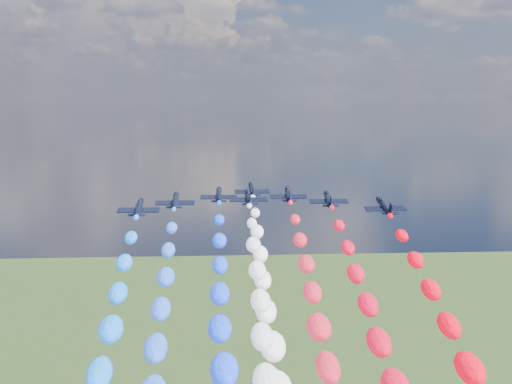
{
  "coord_description": "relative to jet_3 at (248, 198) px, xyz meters",
  "views": [
    {
      "loc": [
        -9.48,
        -152.48,
        133.79
      ],
      "look_at": [
        0.0,
        4.0,
        111.33
      ],
      "focal_mm": 46.62,
      "sensor_mm": 36.0,
      "label": 1
    }
  ],
  "objects": [
    {
      "name": "jet_1",
      "position": [
        -17.65,
        -3.92,
        0.0
      ],
      "size": [
        9.45,
        12.85,
        5.39
      ],
      "primitive_type": null,
      "rotation": [
        0.22,
        0.0,
        -0.02
      ],
      "color": "black"
    },
    {
      "name": "jet_5",
      "position": [
        10.31,
        4.29,
        0.0
      ],
      "size": [
        9.76,
        13.07,
        5.39
      ],
      "primitive_type": null,
      "rotation": [
        0.22,
        0.0,
        -0.04
      ],
      "color": "black"
    },
    {
      "name": "jet_4",
      "position": [
        1.61,
        13.84,
        0.0
      ],
      "size": [
        9.42,
        12.83,
        5.39
      ],
      "primitive_type": null,
      "rotation": [
        0.22,
        0.0,
        0.01
      ],
      "color": "black"
    },
    {
      "name": "jet_7",
      "position": [
        29.99,
        -15.11,
        0.0
      ],
      "size": [
        10.03,
        13.26,
        5.39
      ],
      "primitive_type": null,
      "rotation": [
        0.22,
        0.0,
        0.06
      ],
      "color": "black"
    },
    {
      "name": "jet_2",
      "position": [
        -7.2,
        4.6,
        0.0
      ],
      "size": [
        9.52,
        12.9,
        5.39
      ],
      "primitive_type": null,
      "rotation": [
        0.22,
        0.0,
        -0.02
      ],
      "color": "black"
    },
    {
      "name": "jet_3",
      "position": [
        0.0,
        0.0,
        0.0
      ],
      "size": [
        9.52,
        12.9,
        5.39
      ],
      "primitive_type": null,
      "rotation": [
        0.22,
        0.0,
        0.02
      ],
      "color": "black"
    },
    {
      "name": "jet_0",
      "position": [
        -25.12,
        -13.79,
        0.0
      ],
      "size": [
        9.45,
        12.85,
        5.39
      ],
      "primitive_type": null,
      "rotation": [
        0.22,
        0.0,
        -0.02
      ],
      "color": "black"
    },
    {
      "name": "jet_6",
      "position": [
        19.13,
        -3.83,
        0.0
      ],
      "size": [
        9.76,
        13.07,
        5.39
      ],
      "primitive_type": null,
      "rotation": [
        0.22,
        0.0,
        -0.04
      ],
      "color": "black"
    }
  ]
}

